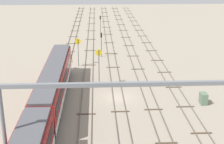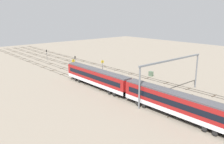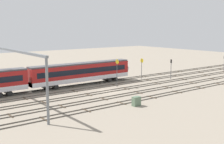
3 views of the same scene
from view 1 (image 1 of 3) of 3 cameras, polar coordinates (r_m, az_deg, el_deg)
name	(u,v)px [view 1 (image 1 of 3)]	position (r m, az deg, el deg)	size (l,w,h in m)	color
ground_plane	(118,98)	(47.26, 1.02, -4.41)	(199.23, 199.23, 0.00)	gray
track_near_foreground	(179,96)	(48.56, 11.38, -4.05)	(183.23, 2.40, 0.16)	#59544C
track_second_near	(149,97)	(47.70, 6.27, -4.21)	(183.23, 2.40, 0.16)	#59544C
track_middle	(118,97)	(47.24, 1.02, -4.33)	(183.23, 2.40, 0.16)	#59544C
track_second_far	(87,98)	(47.17, -4.29, -4.42)	(183.23, 2.40, 0.16)	#59544C
track_with_train	(56,98)	(47.51, -9.58, -4.47)	(183.23, 2.40, 0.16)	#59544C
overhead_gantry	(135,106)	(27.97, 3.99, -5.74)	(0.40, 22.66, 9.17)	slate
speed_sign_near_foreground	(99,63)	(49.96, -2.25, 1.58)	(0.14, 0.97, 5.91)	#4C4C51
speed_sign_mid_trackside	(78,48)	(60.29, -5.82, 4.13)	(0.14, 1.04, 5.11)	#4C4C51
signal_light_trackside_approach	(100,22)	(88.27, -2.01, 8.61)	(0.31, 0.32, 4.44)	#4C4C51
signal_light_trackside_departure	(101,41)	(65.91, -1.84, 5.26)	(0.31, 0.32, 4.85)	#4C4C51
relay_cabinet	(203,99)	(46.71, 15.36, -4.40)	(1.35, 0.87, 1.54)	#597259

